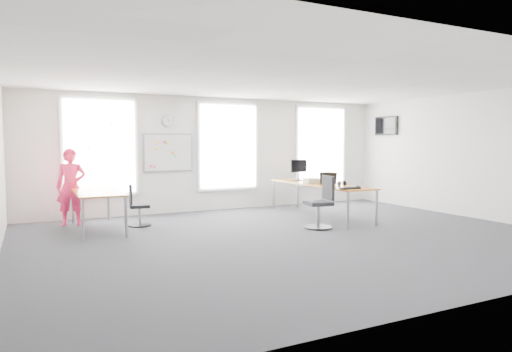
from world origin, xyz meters
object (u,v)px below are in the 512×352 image
monitor (299,168)px  chair_right (321,205)px  chair_left (137,208)px  headphones (342,183)px  desk_left (97,194)px  person (71,187)px  desk_right (319,185)px  keyboard (350,188)px

monitor → chair_right: bearing=-112.7°
chair_left → headphones: 4.62m
desk_left → person: 0.91m
desk_right → keyboard: size_ratio=7.19×
chair_right → person: bearing=-111.3°
desk_left → person: person is taller
desk_left → headphones: (5.20, -1.39, 0.12)m
chair_right → chair_left: (-3.43, 1.97, -0.09)m
person → monitor: 5.54m
desk_left → monitor: bearing=3.1°
desk_right → person: (-5.52, 1.45, 0.08)m
desk_right → monitor: size_ratio=6.11×
desk_left → chair_left: 0.89m
chair_left → monitor: monitor is taller
person → monitor: bearing=6.7°
chair_left → headphones: (4.38, -1.41, 0.47)m
desk_left → person: (-0.43, 0.80, 0.10)m
desk_left → headphones: 5.38m
keyboard → headphones: bearing=63.6°
person → monitor: (5.50, -0.52, 0.30)m
chair_left → keyboard: (4.09, -2.09, 0.43)m
desk_right → headphones: headphones is taller
desk_left → headphones: size_ratio=11.38×
desk_right → chair_right: bearing=-123.1°
keyboard → headphones: headphones is taller
headphones → person: bearing=146.5°
keyboard → chair_right: bearing=165.8°
desk_left → keyboard: keyboard is taller
desk_right → chair_right: size_ratio=3.02×
chair_left → person: 1.54m
chair_right → keyboard: 0.76m
desk_right → person: bearing=165.2°
chair_left → monitor: (4.25, 0.26, 0.75)m
chair_left → person: (-1.25, 0.78, 0.45)m
desk_right → person: person is taller
keyboard → desk_right: bearing=79.2°
monitor → desk_right: bearing=-91.4°
desk_right → chair_left: size_ratio=3.71×
chair_right → headphones: bearing=129.6°
desk_left → person: bearing=118.3°
chair_left → person: person is taller
desk_right → headphones: bearing=-81.6°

